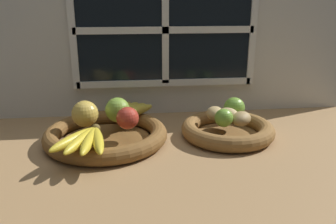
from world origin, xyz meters
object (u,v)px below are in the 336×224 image
Objects in this scene: apple_red_right at (128,118)px; banana_bunch_back at (127,110)px; apple_golden_left at (85,114)px; banana_bunch_front at (86,140)px; fruit_bowl_left at (106,135)px; potato_back at (231,111)px; potato_large at (228,115)px; lime_far at (234,108)px; fruit_bowl_right at (228,130)px; apple_green_back at (118,110)px; lime_near at (224,118)px; potato_small at (241,119)px; potato_oblong at (215,113)px.

banana_bunch_back is at bearing 90.64° from apple_red_right.
apple_golden_left reaches higher than banana_bunch_front.
potato_back reaches higher than fruit_bowl_left.
potato_large is at bearing -19.13° from banana_bunch_back.
potato_back is 1.73cm from lime_far.
lime_far reaches higher than banana_bunch_back.
banana_bunch_front is (1.62, -14.17, -2.51)cm from apple_golden_left.
fruit_bowl_right is at bearing -114.44° from potato_back.
apple_green_back is at bearing 114.34° from apple_red_right.
apple_red_right is at bearing -15.28° from apple_golden_left.
fruit_bowl_left is 5.41× the size of potato_large.
lime_far reaches higher than apple_red_right.
lime_near reaches higher than potato_back.
potato_large is (43.54, -1.24, -1.69)cm from apple_golden_left.
potato_large reaches higher than potato_back.
lime_near is at bearing -118.98° from potato_back.
lime_near is at bearing -173.33° from potato_small.
apple_red_right is 13.11cm from banana_bunch_back.
potato_small is at bearing -45.00° from fruit_bowl_right.
banana_bunch_front is at bearing -108.28° from fruit_bowl_left.
apple_red_right is 0.95× the size of potato_oblong.
apple_green_back is 0.40× the size of banana_bunch_front.
lime_far reaches higher than banana_bunch_front.
apple_golden_left is (-5.89, 1.24, 6.59)cm from fruit_bowl_left.
fruit_bowl_right is 6.48cm from potato_small.
apple_golden_left is 0.45× the size of banana_bunch_back.
potato_small reaches higher than banana_bunch_back.
lime_far is (33.96, 5.98, 0.05)cm from apple_red_right.
apple_green_back is 37.00cm from lime_far.
apple_green_back reaches higher than potato_oblong.
banana_bunch_back is 3.17× the size of lime_near.
fruit_bowl_right is at bearing -37.87° from potato_oblong.
apple_red_right is 34.17cm from potato_small.
banana_bunch_back is at bearing 65.35° from apple_green_back.
apple_green_back is (-3.03, 6.70, 0.51)cm from apple_red_right.
apple_red_right is (6.65, -2.18, 5.95)cm from fruit_bowl_left.
apple_golden_left is 40.09cm from potato_oblong.
potato_small is (3.13, -3.13, 4.72)cm from fruit_bowl_right.
potato_large is 4.59cm from lime_near.
potato_large is at bearing 0.00° from fruit_bowl_left.
apple_red_right is 0.97× the size of potato_back.
potato_large is at bearing 17.14° from banana_bunch_front.
potato_back is at bearing 15.95° from potato_oblong.
apple_green_back is 0.44× the size of banana_bunch_back.
apple_red_right is at bearing 176.76° from lime_near.
fruit_bowl_left is 13.28cm from banana_bunch_back.
potato_small is at bearing -45.00° from potato_large.
fruit_bowl_right is 4.29× the size of lime_far.
potato_small and potato_oblong have the same top height.
lime_near is at bearing -7.00° from apple_golden_left.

